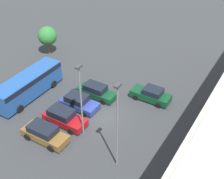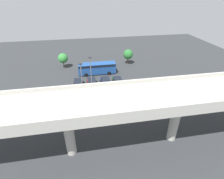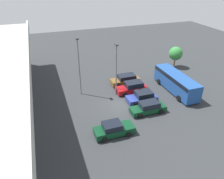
{
  "view_description": "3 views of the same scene",
  "coord_description": "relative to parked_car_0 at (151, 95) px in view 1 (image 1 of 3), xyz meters",
  "views": [
    {
      "loc": [
        21.55,
        14.21,
        21.51
      ],
      "look_at": [
        -1.75,
        0.09,
        2.57
      ],
      "focal_mm": 50.0,
      "sensor_mm": 36.0,
      "label": 1
    },
    {
      "loc": [
        4.59,
        30.52,
        18.84
      ],
      "look_at": [
        -0.66,
        1.49,
        1.47
      ],
      "focal_mm": 28.0,
      "sensor_mm": 36.0,
      "label": 2
    },
    {
      "loc": [
        -23.87,
        9.61,
        16.59
      ],
      "look_at": [
        1.19,
        0.97,
        2.03
      ],
      "focal_mm": 35.0,
      "sensor_mm": 36.0,
      "label": 3
    }
  ],
  "objects": [
    {
      "name": "ground_plane",
      "position": [
        5.47,
        -3.07,
        -0.73
      ],
      "size": [
        89.89,
        89.89,
        0.0
      ],
      "primitive_type": "plane",
      "color": "#2D3033"
    },
    {
      "name": "lamp_post_mid_lot",
      "position": [
        8.6,
        -3.41,
        3.87
      ],
      "size": [
        0.7,
        0.35,
        7.82
      ],
      "color": "slate",
      "rests_on": "ground_plane"
    },
    {
      "name": "parked_car_1",
      "position": [
        2.7,
        -5.78,
        -0.0
      ],
      "size": [
        1.98,
        4.77,
        1.55
      ],
      "rotation": [
        0.0,
        0.0,
        1.57
      ],
      "color": "#0C381E",
      "rests_on": "ground_plane"
    },
    {
      "name": "parked_car_4",
      "position": [
        11.29,
        -6.07,
        0.05
      ],
      "size": [
        2.12,
        4.79,
        1.61
      ],
      "rotation": [
        0.0,
        0.0,
        1.57
      ],
      "color": "brown",
      "rests_on": "ground_plane"
    },
    {
      "name": "parked_car_3",
      "position": [
        8.43,
        -5.95,
        0.06
      ],
      "size": [
        2.12,
        4.68,
        1.68
      ],
      "rotation": [
        0.0,
        0.0,
        1.57
      ],
      "color": "maroon",
      "rests_on": "ground_plane"
    },
    {
      "name": "tree_front_left",
      "position": [
        -2.58,
        -17.39,
        2.06
      ],
      "size": [
        2.67,
        2.67,
        4.13
      ],
      "color": "brown",
      "rests_on": "ground_plane"
    },
    {
      "name": "parked_car_2",
      "position": [
        5.44,
        -6.25,
        -0.0
      ],
      "size": [
        2.25,
        4.31,
        1.55
      ],
      "rotation": [
        0.0,
        0.0,
        1.57
      ],
      "color": "navy",
      "rests_on": "ground_plane"
    },
    {
      "name": "shuttle_bus",
      "position": [
        6.62,
        -12.46,
        0.91
      ],
      "size": [
        9.12,
        2.72,
        2.75
      ],
      "rotation": [
        0.0,
        0.0,
        3.14
      ],
      "color": "#1E478C",
      "rests_on": "ground_plane"
    },
    {
      "name": "lamp_post_near_aisle",
      "position": [
        10.4,
        1.57,
        4.29
      ],
      "size": [
        0.7,
        0.35,
        8.65
      ],
      "color": "slate",
      "rests_on": "ground_plane"
    },
    {
      "name": "parked_car_0",
      "position": [
        0.0,
        0.0,
        0.0
      ],
      "size": [
        2.06,
        4.6,
        1.59
      ],
      "rotation": [
        0.0,
        0.0,
        -1.57
      ],
      "color": "#0C381E",
      "rests_on": "ground_plane"
    }
  ]
}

